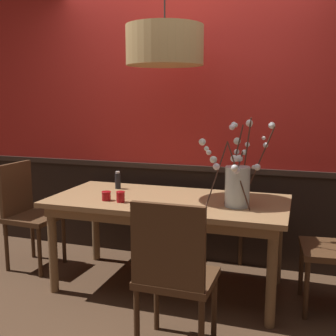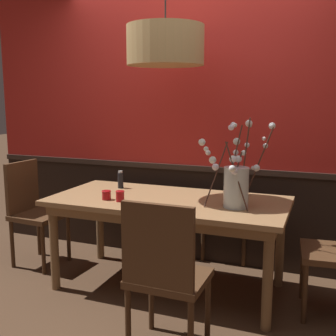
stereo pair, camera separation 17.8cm
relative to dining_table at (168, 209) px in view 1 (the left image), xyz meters
The scene contains 12 objects.
ground_plane 0.66m from the dining_table, ahead, with size 24.00×24.00×0.00m, color #4C3321.
back_wall 1.04m from the dining_table, 90.00° to the left, with size 4.34×0.14×2.87m.
dining_table is the anchor object (origin of this frame).
chair_near_side_right 0.93m from the dining_table, 70.05° to the right, with size 0.45×0.40×0.96m.
chair_far_side_right 0.94m from the dining_table, 71.42° to the left, with size 0.45×0.39×0.96m.
chair_head_west_end 1.36m from the dining_table, behind, with size 0.45×0.43×0.96m.
chair_far_side_left 0.92m from the dining_table, 108.62° to the left, with size 0.41×0.42×0.94m.
vase_with_blossoms 0.61m from the dining_table, ahead, with size 0.57×0.36×0.65m.
candle_holder_nearer_center 0.40m from the dining_table, 144.89° to the right, with size 0.07×0.07×0.08m.
candle_holder_nearer_edge 0.50m from the dining_table, 154.93° to the right, with size 0.07×0.07×0.07m.
condiment_bottle 0.60m from the dining_table, 157.92° to the left, with size 0.05×0.05×0.15m.
pendant_lamp 1.27m from the dining_table, 123.30° to the left, with size 0.60×0.60×1.09m.
Camera 1 is at (0.99, -3.04, 1.53)m, focal length 44.35 mm.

